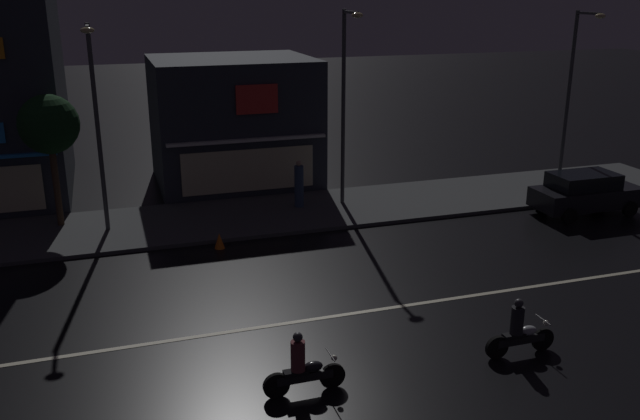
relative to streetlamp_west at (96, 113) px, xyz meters
The scene contains 13 objects.
ground_plane 11.45m from the streetlamp_west, 56.24° to the right, with size 140.00×140.00×0.00m, color black.
lane_divider_stripe 11.45m from the streetlamp_west, 56.24° to the right, with size 36.53×0.16×0.01m, color beige.
sidewalk_far 7.33m from the streetlamp_west, ahead, with size 38.46×4.79×0.14m, color #424447.
storefront_left_block 8.34m from the streetlamp_west, 44.30° to the left, with size 7.05×6.31×5.69m.
streetlamp_west is the anchor object (origin of this frame).
streetlamp_mid 9.36m from the streetlamp_west, ahead, with size 0.44×1.64×7.71m.
streetlamp_east 19.33m from the streetlamp_west, ahead, with size 0.44×1.64×7.60m.
pedestrian_on_sidewalk 8.28m from the streetlamp_west, ahead, with size 0.37×0.37×1.92m.
street_tree 2.16m from the streetlamp_west, 142.77° to the left, with size 2.15×2.15×4.89m.
parked_car_near_kerb 18.86m from the streetlamp_west, 10.18° to the right, with size 4.30×1.98×1.67m.
motorcycle_following 13.23m from the streetlamp_west, 72.21° to the right, with size 1.90×0.60×1.52m.
motorcycle_trailing_far 15.78m from the streetlamp_west, 52.16° to the right, with size 1.90×0.60×1.52m.
traffic_cone 6.15m from the streetlamp_west, 35.86° to the right, with size 0.36×0.36×0.55m, color orange.
Camera 1 is at (-5.66, -15.94, 8.59)m, focal length 38.18 mm.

